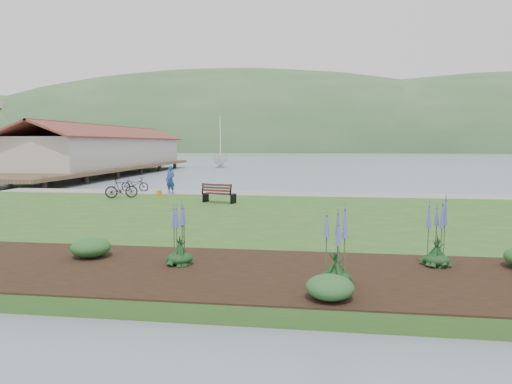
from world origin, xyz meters
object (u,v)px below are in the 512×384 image
at_px(park_bench, 218,193).
at_px(person, 170,178).
at_px(sailboat, 221,167).
at_px(bicycle_a, 135,184).

height_order(park_bench, person, person).
distance_m(park_bench, sailboat, 42.65).
bearing_deg(person, sailboat, 116.65).
bearing_deg(sailboat, park_bench, -82.21).
bearing_deg(park_bench, bicycle_a, 160.06).
distance_m(bicycle_a, sailboat, 37.08).
xyz_separation_m(park_bench, person, (-3.69, 3.50, 0.49)).
distance_m(park_bench, bicycle_a, 7.97).
distance_m(person, sailboat, 38.57).
bearing_deg(park_bench, person, 152.69).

